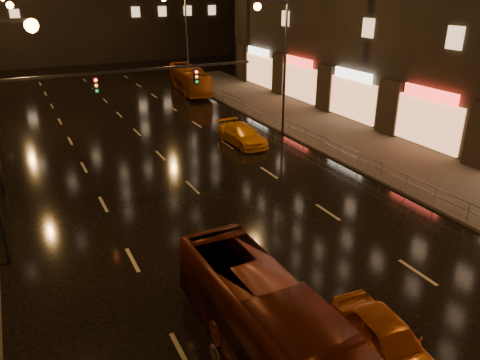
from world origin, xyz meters
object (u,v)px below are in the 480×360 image
object	(u,v)px
bus_red	(278,335)
taxi_far	(242,135)
bus_curb	(189,79)
taxi_near	(386,340)

from	to	relation	value
bus_red	taxi_far	xyz separation A→B (m)	(8.78, 19.74, -0.68)
bus_red	bus_curb	xyz separation A→B (m)	(11.73, 38.14, -0.04)
bus_red	taxi_near	xyz separation A→B (m)	(3.23, -1.00, -0.65)
bus_red	bus_curb	distance (m)	39.91
bus_curb	taxi_near	bearing A→B (deg)	-95.50
taxi_near	taxi_far	size ratio (longest dim) A/B	0.88
bus_red	bus_curb	world-z (taller)	bus_red
bus_red	taxi_near	world-z (taller)	bus_red
taxi_near	bus_curb	bearing A→B (deg)	82.77
taxi_near	taxi_far	xyz separation A→B (m)	(5.55, 20.74, -0.02)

